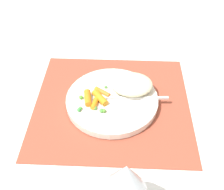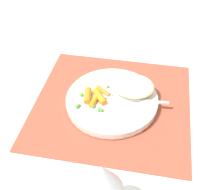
{
  "view_description": "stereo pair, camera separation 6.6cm",
  "coord_description": "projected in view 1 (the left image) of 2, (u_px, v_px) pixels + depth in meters",
  "views": [
    {
      "loc": [
        -0.02,
        0.5,
        0.53
      ],
      "look_at": [
        0.0,
        0.0,
        0.03
      ],
      "focal_mm": 44.36,
      "sensor_mm": 36.0,
      "label": 1
    },
    {
      "loc": [
        -0.09,
        0.49,
        0.53
      ],
      "look_at": [
        0.0,
        0.0,
        0.03
      ],
      "focal_mm": 44.36,
      "sensor_mm": 36.0,
      "label": 2
    }
  ],
  "objects": [
    {
      "name": "fork",
      "position": [
        123.0,
        97.0,
        0.71
      ],
      "size": [
        0.19,
        0.02,
        0.01
      ],
      "color": "silver",
      "rests_on": "plate"
    },
    {
      "name": "carrot_portion",
      "position": [
        96.0,
        97.0,
        0.7
      ],
      "size": [
        0.07,
        0.08,
        0.02
      ],
      "color": "orange",
      "rests_on": "plate"
    },
    {
      "name": "wine_glass",
      "position": [
        126.0,
        181.0,
        0.44
      ],
      "size": [
        0.07,
        0.07,
        0.17
      ],
      "color": "silver",
      "rests_on": "ground_plane"
    },
    {
      "name": "placemat",
      "position": [
        112.0,
        103.0,
        0.72
      ],
      "size": [
        0.4,
        0.37,
        0.01
      ],
      "primitive_type": "cube",
      "color": "#9E4733",
      "rests_on": "ground_plane"
    },
    {
      "name": "pea_scatter",
      "position": [
        93.0,
        102.0,
        0.69
      ],
      "size": [
        0.07,
        0.09,
        0.01
      ],
      "color": "green",
      "rests_on": "plate"
    },
    {
      "name": "ground_plane",
      "position": [
        112.0,
        104.0,
        0.73
      ],
      "size": [
        2.4,
        2.4,
        0.0
      ],
      "primitive_type": "plane",
      "color": "white"
    },
    {
      "name": "rice_mound",
      "position": [
        132.0,
        84.0,
        0.72
      ],
      "size": [
        0.11,
        0.09,
        0.04
      ],
      "primitive_type": "ellipsoid",
      "color": "beige",
      "rests_on": "plate"
    },
    {
      "name": "plate",
      "position": [
        112.0,
        100.0,
        0.72
      ],
      "size": [
        0.24,
        0.24,
        0.02
      ],
      "primitive_type": "cylinder",
      "color": "silver",
      "rests_on": "placemat"
    }
  ]
}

